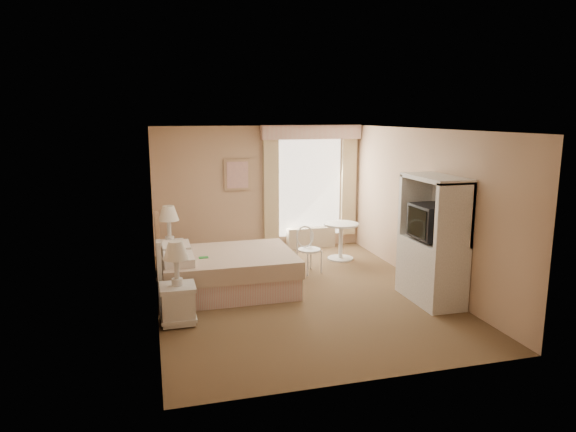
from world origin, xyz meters
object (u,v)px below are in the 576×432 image
object	(u,v)px
nightstand_near	(178,293)
round_table	(341,235)
cafe_chair	(307,246)
armoire	(432,250)
bed	(221,270)
nightstand_far	(170,249)

from	to	relation	value
nightstand_near	round_table	world-z (taller)	nightstand_near
nightstand_near	cafe_chair	xyz separation A→B (m)	(2.31, 1.73, 0.06)
round_table	cafe_chair	world-z (taller)	cafe_chair
round_table	armoire	bearing A→B (deg)	-78.72
cafe_chair	bed	bearing A→B (deg)	-179.13
nightstand_far	cafe_chair	bearing A→B (deg)	-13.18
bed	cafe_chair	world-z (taller)	bed
nightstand_near	armoire	distance (m)	3.67
bed	nightstand_far	world-z (taller)	bed
armoire	bed	bearing A→B (deg)	157.54
round_table	nightstand_near	bearing A→B (deg)	-143.56
nightstand_near	armoire	size ratio (longest dim) A/B	0.59
bed	armoire	size ratio (longest dim) A/B	1.12
bed	armoire	world-z (taller)	armoire
bed	cafe_chair	size ratio (longest dim) A/B	2.57
round_table	cafe_chair	xyz separation A→B (m)	(-0.85, -0.61, 0.00)
bed	nightstand_far	distance (m)	1.36
nightstand_far	armoire	xyz separation A→B (m)	(3.65, -2.37, 0.33)
armoire	nightstand_near	bearing A→B (deg)	178.49
cafe_chair	nightstand_near	bearing A→B (deg)	-163.31
bed	nightstand_far	size ratio (longest dim) A/B	1.78
nightstand_far	round_table	xyz separation A→B (m)	(3.17, 0.07, 0.02)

